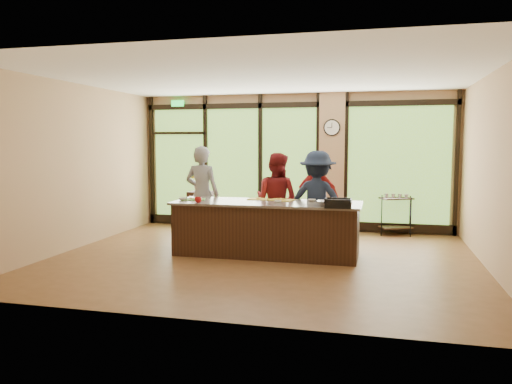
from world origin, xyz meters
The scene contains 25 objects.
floor centered at (0.00, 0.00, 0.00)m, with size 7.00×7.00×0.00m, color brown.
ceiling centered at (0.00, 0.00, 3.00)m, with size 7.00×7.00×0.00m, color white.
back_wall centered at (0.00, 3.00, 1.50)m, with size 7.00×7.00×0.00m, color tan.
left_wall centered at (-3.50, 0.00, 1.50)m, with size 6.00×6.00×0.00m, color tan.
right_wall centered at (3.50, 0.00, 1.50)m, with size 6.00×6.00×0.00m, color tan.
window_wall centered at (0.16, 2.95, 1.39)m, with size 6.90×0.12×3.00m.
island_base centered at (0.00, 0.30, 0.44)m, with size 3.10×1.00×0.88m, color black.
countertop centered at (0.00, 0.30, 0.90)m, with size 3.20×1.10×0.04m, color slate.
wall_clock centered at (0.85, 2.87, 2.25)m, with size 0.36×0.04×0.36m.
cook_left centered at (-1.45, 1.07, 0.94)m, with size 0.68×0.45×1.87m, color slate.
cook_midleft centered at (0.01, 1.06, 0.87)m, with size 0.85×0.66×1.74m, color maroon.
cook_midright centered at (0.78, 1.07, 0.85)m, with size 0.99×0.41×1.69m, color #AF1D1A.
cook_right centered at (0.78, 0.99, 0.89)m, with size 1.15×0.66×1.78m, color #171F34.
roasting_pan centered at (1.25, -0.17, 0.96)m, with size 0.41×0.32×0.07m, color black.
mixing_bowl centered at (1.04, 0.06, 0.96)m, with size 0.31×0.31×0.08m, color silver.
cutting_board_left centered at (-1.34, 0.31, 0.93)m, with size 0.42×0.31×0.01m, color #478530.
cutting_board_center centered at (-0.23, 0.64, 0.93)m, with size 0.36×0.27×0.01m, color gold.
cutting_board_right centered at (0.20, 0.59, 0.93)m, with size 0.42×0.31×0.01m, color gold.
prep_bowl_near centered at (-1.48, 0.17, 0.95)m, with size 0.16×0.16×0.05m, color silver.
prep_bowl_mid centered at (0.21, 0.23, 0.94)m, with size 0.12×0.12×0.04m, color silver.
prep_bowl_far centered at (0.74, 0.59, 0.94)m, with size 0.14×0.14×0.03m, color silver.
red_ramekin centered at (-1.10, -0.08, 0.97)m, with size 0.12×0.12×0.09m, color #B71214.
flower_stand centered at (-1.85, 2.05, 0.44)m, with size 0.44×0.44×0.89m, color black.
flower_vase centered at (-1.85, 2.05, 1.03)m, with size 0.28×0.28×0.29m, color #9B7D54.
bar_cart centered at (2.22, 2.75, 0.52)m, with size 0.73×0.59×0.87m.
Camera 1 is at (1.87, -7.96, 1.93)m, focal length 35.00 mm.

